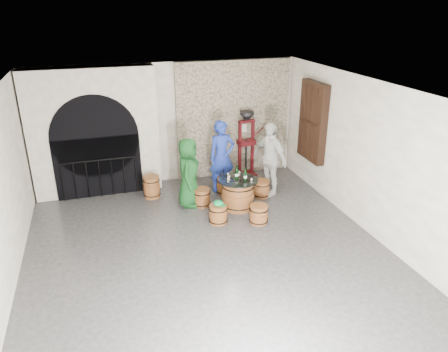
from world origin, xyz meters
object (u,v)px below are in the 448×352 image
object	(u,v)px
barrel_stool_near_right	(259,214)
person_white	(270,159)
person_blue	(222,157)
barrel_stool_far	(225,185)
barrel_stool_right	(262,189)
wine_bottle_left	(237,174)
wine_bottle_center	(245,176)
person_green	(188,173)
corking_press	(246,140)
side_barrel	(152,187)
barrel_stool_near_left	(218,214)
wine_bottle_right	(237,173)
barrel_stool_left	(202,197)
barrel_table	(238,194)

from	to	relation	value
barrel_stool_near_right	person_white	bearing A→B (deg)	59.69
person_blue	barrel_stool_far	bearing A→B (deg)	-90.89
barrel_stool_right	wine_bottle_left	xyz separation A→B (m)	(-0.80, -0.36, 0.65)
barrel_stool_right	wine_bottle_center	size ratio (longest dim) A/B	1.34
person_green	barrel_stool_far	bearing A→B (deg)	-48.25
wine_bottle_center	corking_press	size ratio (longest dim) A/B	0.17
person_white	wine_bottle_center	distance (m)	1.11
wine_bottle_center	corking_press	xyz separation A→B (m)	(0.72, 1.89, 0.23)
barrel_stool_right	side_barrel	xyz separation A→B (m)	(-2.66, 0.79, 0.07)
person_white	side_barrel	xyz separation A→B (m)	(-2.91, 0.65, -0.66)
barrel_stool_near_left	wine_bottle_right	xyz separation A→B (m)	(0.67, 0.67, 0.65)
barrel_stool_right	wine_bottle_center	xyz separation A→B (m)	(-0.64, -0.53, 0.65)
wine_bottle_right	wine_bottle_left	bearing A→B (deg)	-125.14
barrel_stool_right	person_blue	size ratio (longest dim) A/B	0.23
barrel_stool_near_right	barrel_stool_left	bearing A→B (deg)	128.87
barrel_table	barrel_stool_far	bearing A→B (deg)	93.66
barrel_table	barrel_stool_right	bearing A→B (deg)	28.46
wine_bottle_right	barrel_stool_near_right	bearing A→B (deg)	-78.75
barrel_stool_left	barrel_stool_near_left	size ratio (longest dim) A/B	1.00
barrel_stool_right	barrel_stool_near_left	world-z (taller)	same
barrel_stool_far	barrel_stool_near_left	xyz separation A→B (m)	(-0.61, -1.46, 0.00)
barrel_stool_left	wine_bottle_center	size ratio (longest dim) A/B	1.34
barrel_stool_near_right	wine_bottle_center	bearing A→B (deg)	94.58
person_green	barrel_stool_left	bearing A→B (deg)	-93.55
barrel_table	person_white	distance (m)	1.30
barrel_stool_right	corking_press	size ratio (longest dim) A/B	0.23
barrel_table	barrel_stool_far	world-z (taller)	barrel_table
barrel_table	person_blue	distance (m)	1.23
person_blue	barrel_stool_left	bearing A→B (deg)	-140.32
barrel_stool_left	person_white	world-z (taller)	person_white
person_blue	barrel_stool_near_left	bearing A→B (deg)	-114.33
barrel_stool_left	side_barrel	xyz separation A→B (m)	(-1.08, 0.83, 0.07)
corking_press	side_barrel	bearing A→B (deg)	-176.66
wine_bottle_right	corking_press	size ratio (longest dim) A/B	0.17
person_white	wine_bottle_left	world-z (taller)	person_white
corking_press	barrel_stool_near_right	bearing A→B (deg)	-112.46
barrel_stool_near_left	side_barrel	bearing A→B (deg)	124.29
person_white	wine_bottle_center	xyz separation A→B (m)	(-0.89, -0.66, -0.08)
barrel_stool_right	barrel_table	bearing A→B (deg)	-151.54
person_white	wine_bottle_right	world-z (taller)	person_white
barrel_stool_near_left	person_green	world-z (taller)	person_green
barrel_stool_left	corking_press	xyz separation A→B (m)	(1.65, 1.41, 0.88)
wine_bottle_center	wine_bottle_right	bearing A→B (deg)	122.41
corking_press	wine_bottle_center	bearing A→B (deg)	-119.26
barrel_stool_near_right	person_green	world-z (taller)	person_green
barrel_stool_near_left	person_blue	bearing A→B (deg)	70.22
barrel_table	barrel_stool_right	xyz separation A→B (m)	(0.78, 0.42, -0.15)
barrel_stool_right	barrel_stool_near_right	world-z (taller)	same
barrel_stool_far	person_green	distance (m)	1.26
barrel_table	wine_bottle_center	size ratio (longest dim) A/B	2.91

